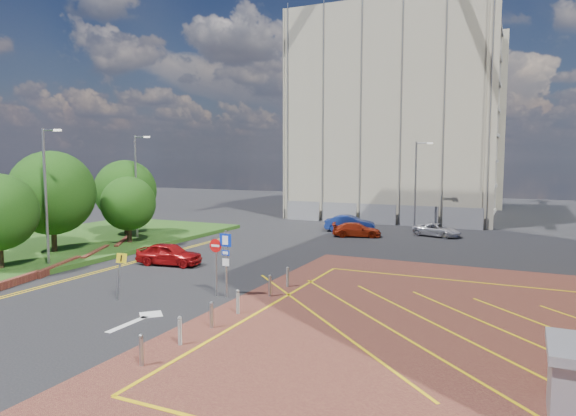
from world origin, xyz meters
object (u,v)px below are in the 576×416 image
Objects in this scene: lamp_left_far at (137,182)px; car_red_left at (169,254)px; car_red_back at (357,230)px; tree_d at (125,191)px; tree_b at (52,193)px; lamp_back at (416,182)px; warning_sign at (120,270)px; lamp_left_near at (46,191)px; car_blue_back at (350,224)px; tree_c at (128,204)px; sign_cluster at (222,257)px; car_silver_back at (437,230)px.

lamp_left_far reaches higher than car_red_left.
car_red_back is (14.92, 9.49, -4.07)m from lamp_left_far.
tree_d is 1.50× the size of car_red_left.
tree_b reaches higher than tree_d.
warning_sign is (-7.77, -29.48, -2.93)m from lamp_back.
car_blue_back is (11.49, 22.11, -3.93)m from lamp_left_near.
tree_b reaches higher than car_blue_back.
lamp_back is 1.98× the size of car_red_left.
tree_c is at bearing -134.32° from lamp_back.
lamp_back is (18.50, 16.00, -0.30)m from lamp_left_far.
car_red_left is at bearing 138.32° from car_red_back.
tree_d reaches higher than warning_sign.
tree_c is 16.53m from sign_cluster.
tree_b is 0.84× the size of lamp_back.
lamp_back is at bearing -46.13° from car_red_back.
tree_c is 1.11× the size of car_blue_back.
sign_cluster reaches higher than car_silver_back.
car_silver_back is at bearing 26.45° from tree_d.
car_red_back is at bearing 79.65° from warning_sign.
lamp_back is 1.98× the size of car_red_back.
lamp_left_far is 18.55m from car_blue_back.
car_silver_back is (22.04, 19.47, -3.69)m from tree_b.
car_silver_back is at bearing -98.26° from car_blue_back.
lamp_left_far is 3.56× the size of warning_sign.
lamp_left_far is 24.74m from car_silver_back.
tree_b is at bearing 86.87° from car_red_left.
car_blue_back is (14.57, 19.11, -3.51)m from tree_b.
car_red_left is at bearing 33.27° from lamp_left_near.
car_red_back is (1.44, -2.61, -0.14)m from car_blue_back.
car_blue_back is 1.09× the size of car_red_back.
sign_cluster reaches higher than warning_sign.
sign_cluster is (16.80, -12.02, -1.92)m from tree_d.
tree_b is 7.10m from lamp_left_far.
tree_d is (-3.00, 3.00, 0.68)m from tree_c.
car_silver_back is (10.24, 25.94, -0.88)m from warning_sign.
tree_d is (-1.00, 8.00, -0.37)m from tree_b.
car_blue_back is (5.65, 18.28, 0.04)m from car_red_left.
tree_d is 1.38× the size of car_blue_back.
tree_b reaches higher than warning_sign.
car_red_back is (7.09, 15.67, -0.10)m from car_red_left.
car_silver_back is at bearing 30.74° from lamp_left_far.
lamp_left_near is at bearing -44.25° from tree_b.
tree_b is at bearing -130.41° from lamp_back.
lamp_left_near is 1.00× the size of lamp_left_far.
car_red_left is at bearing -35.89° from tree_d.
car_blue_back is (15.57, 11.11, -3.14)m from tree_d.
tree_d is 25.95m from car_silver_back.
lamp_left_near is 1.98× the size of car_red_back.
car_blue_back is 2.99m from car_red_back.
tree_c is 25.19m from lamp_back.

